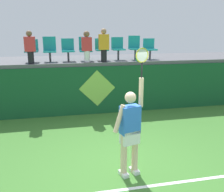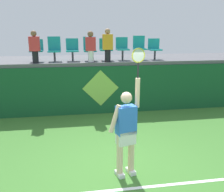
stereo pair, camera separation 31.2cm
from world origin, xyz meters
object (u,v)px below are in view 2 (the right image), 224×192
water_bottle (141,57)px  stadium_chair_5 (122,47)px  stadium_chair_6 (139,47)px  stadium_chair_2 (72,49)px  spectator_0 (108,45)px  spectator_2 (35,46)px  stadium_chair_4 (106,48)px  stadium_chair_1 (54,48)px  spectator_1 (91,46)px  stadium_chair_0 (37,49)px  tennis_player (126,129)px  stadium_chair_3 (90,48)px  stadium_chair_7 (154,48)px

water_bottle → stadium_chair_5: 0.83m
water_bottle → stadium_chair_6: (0.09, 0.53, 0.34)m
stadium_chair_2 → spectator_0: 1.30m
stadium_chair_5 → spectator_2: bearing=-171.5°
stadium_chair_4 → water_bottle: bearing=-23.9°
stadium_chair_2 → stadium_chair_1: bearing=179.3°
spectator_1 → stadium_chair_0: bearing=167.4°
tennis_player → stadium_chair_3: size_ratio=3.06×
stadium_chair_1 → stadium_chair_2: size_ratio=1.09×
water_bottle → spectator_0: (-1.17, 0.05, 0.45)m
stadium_chair_0 → stadium_chair_3: stadium_chair_3 is taller
stadium_chair_1 → spectator_1: bearing=-18.9°
stadium_chair_0 → stadium_chair_2: stadium_chair_2 is taller
stadium_chair_1 → stadium_chair_4: 1.83m
water_bottle → stadium_chair_2: 2.44m
water_bottle → stadium_chair_7: 0.90m
stadium_chair_6 → spectator_1: size_ratio=0.83×
stadium_chair_7 → spectator_0: 1.90m
stadium_chair_1 → stadium_chair_2: 0.63m
tennis_player → stadium_chair_5: size_ratio=3.14×
stadium_chair_4 → stadium_chair_5: (0.61, 0.00, 0.02)m
tennis_player → stadium_chair_0: size_ratio=3.36×
stadium_chair_2 → stadium_chair_5: stadium_chair_5 is taller
stadium_chair_3 → spectator_1: bearing=-90.0°
stadium_chair_3 → spectator_2: (-1.85, -0.46, 0.11)m
stadium_chair_3 → stadium_chair_6: 1.84m
stadium_chair_1 → stadium_chair_0: bearing=-178.8°
stadium_chair_0 → stadium_chair_2: bearing=0.2°
tennis_player → stadium_chair_4: (0.24, 4.67, 1.25)m
tennis_player → stadium_chair_6: bearing=72.2°
stadium_chair_4 → spectator_0: spectator_0 is taller
stadium_chair_4 → spectator_2: spectator_2 is taller
spectator_2 → stadium_chair_7: bearing=6.0°
tennis_player → stadium_chair_3: 4.85m
stadium_chair_7 → spectator_0: (-1.84, -0.47, 0.16)m
stadium_chair_2 → stadium_chair_7: bearing=-0.1°
stadium_chair_2 → stadium_chair_7: size_ratio=1.03×
tennis_player → spectator_0: 4.43m
stadium_chair_4 → stadium_chair_5: stadium_chair_5 is taller
spectator_2 → stadium_chair_1: bearing=37.4°
stadium_chair_2 → stadium_chair_5: 1.81m
stadium_chair_6 → stadium_chair_7: bearing=-0.7°
stadium_chair_1 → stadium_chair_3: 1.25m
stadium_chair_6 → stadium_chair_4: bearing=-179.6°
stadium_chair_2 → spectator_2: bearing=-159.8°
spectator_2 → stadium_chair_0: bearing=90.0°
stadium_chair_0 → stadium_chair_3: size_ratio=0.91×
stadium_chair_4 → spectator_1: (-0.58, -0.41, 0.11)m
stadium_chair_4 → spectator_2: size_ratio=0.73×
stadium_chair_5 → stadium_chair_6: stadium_chair_6 is taller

